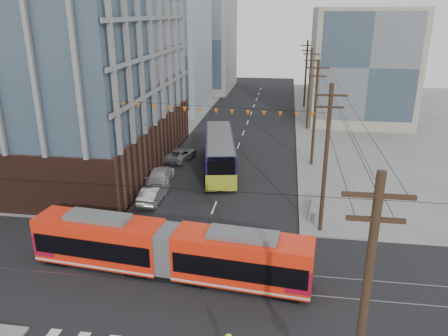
# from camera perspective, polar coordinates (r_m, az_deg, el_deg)

# --- Properties ---
(ground) EXTENTS (160.00, 160.00, 0.00)m
(ground) POSITION_cam_1_polar(r_m,az_deg,el_deg) (24.95, -6.91, -18.74)
(ground) COLOR slate
(office_building) EXTENTS (30.00, 25.00, 28.60)m
(office_building) POSITION_cam_1_polar(r_m,az_deg,el_deg) (50.05, -26.36, 16.52)
(office_building) COLOR #381E16
(office_building) RESTS_ON ground
(bg_bldg_nw_near) EXTENTS (18.00, 16.00, 18.00)m
(bg_bldg_nw_near) POSITION_cam_1_polar(r_m,az_deg,el_deg) (74.54, -9.73, 14.55)
(bg_bldg_nw_near) COLOR #8C99A5
(bg_bldg_nw_near) RESTS_ON ground
(bg_bldg_ne_near) EXTENTS (14.00, 14.00, 16.00)m
(bg_bldg_ne_near) POSITION_cam_1_polar(r_m,az_deg,el_deg) (67.96, 17.46, 12.61)
(bg_bldg_ne_near) COLOR gray
(bg_bldg_ne_near) RESTS_ON ground
(bg_bldg_nw_far) EXTENTS (16.00, 18.00, 20.00)m
(bg_bldg_nw_far) POSITION_cam_1_polar(r_m,az_deg,el_deg) (92.99, -4.08, 16.39)
(bg_bldg_nw_far) COLOR gray
(bg_bldg_nw_far) RESTS_ON ground
(bg_bldg_ne_far) EXTENTS (16.00, 16.00, 14.00)m
(bg_bldg_ne_far) POSITION_cam_1_polar(r_m,az_deg,el_deg) (88.03, 16.80, 13.47)
(bg_bldg_ne_far) COLOR #8C99A5
(bg_bldg_ne_far) RESTS_ON ground
(utility_pole_near) EXTENTS (0.30, 0.30, 11.00)m
(utility_pole_near) POSITION_cam_1_polar(r_m,az_deg,el_deg) (16.45, 17.59, -18.69)
(utility_pole_near) COLOR black
(utility_pole_near) RESTS_ON ground
(utility_pole_far) EXTENTS (0.30, 0.30, 11.00)m
(utility_pole_far) POSITION_cam_1_polar(r_m,az_deg,el_deg) (75.46, 10.63, 11.88)
(utility_pole_far) COLOR black
(utility_pole_far) RESTS_ON ground
(streetcar) EXTENTS (17.66, 4.31, 3.37)m
(streetcar) POSITION_cam_1_polar(r_m,az_deg,el_deg) (27.44, -7.26, -10.57)
(streetcar) COLOR red
(streetcar) RESTS_ON ground
(city_bus) EXTENTS (5.10, 13.39, 3.71)m
(city_bus) POSITION_cam_1_polar(r_m,az_deg,el_deg) (44.65, -0.59, 2.03)
(city_bus) COLOR #141138
(city_bus) RESTS_ON ground
(parked_car_silver) EXTENTS (1.67, 4.43, 1.44)m
(parked_car_silver) POSITION_cam_1_polar(r_m,az_deg,el_deg) (38.01, -9.26, -3.32)
(parked_car_silver) COLOR #ADADAD
(parked_car_silver) RESTS_ON ground
(parked_car_white) EXTENTS (2.67, 5.47, 1.53)m
(parked_car_white) POSITION_cam_1_polar(r_m,az_deg,el_deg) (41.99, -8.31, -0.93)
(parked_car_white) COLOR #B5B2B2
(parked_car_white) RESTS_ON ground
(parked_car_grey) EXTENTS (3.00, 5.19, 1.36)m
(parked_car_grey) POSITION_cam_1_polar(r_m,az_deg,el_deg) (48.15, -5.69, 1.80)
(parked_car_grey) COLOR slate
(parked_car_grey) RESTS_ON ground
(jersey_barrier) EXTENTS (1.52, 4.43, 0.87)m
(jersey_barrier) POSITION_cam_1_polar(r_m,az_deg,el_deg) (36.47, 11.81, -5.02)
(jersey_barrier) COLOR #595A60
(jersey_barrier) RESTS_ON ground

